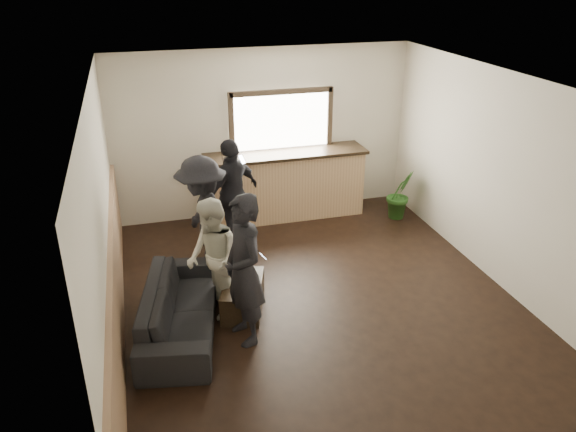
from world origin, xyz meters
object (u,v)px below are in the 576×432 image
object	(u,v)px
potted_plant	(400,194)
person_d	(233,193)
cup_b	(249,287)
person_b	(213,259)
cup_a	(234,274)
sofa	(180,308)
coffee_table	(243,296)
bar_counter	(285,181)
person_c	(203,222)
person_a	(244,271)

from	to	relation	value
potted_plant	person_d	size ratio (longest dim) A/B	0.51
cup_b	person_b	world-z (taller)	person_b
cup_a	person_b	size ratio (longest dim) A/B	0.08
sofa	potted_plant	bearing A→B (deg)	-49.10
sofa	coffee_table	size ratio (longest dim) A/B	2.42
potted_plant	bar_counter	bearing A→B (deg)	162.15
sofa	person_d	xyz separation A→B (m)	(1.03, 2.04, 0.54)
person_b	cup_a	bearing A→B (deg)	107.78
person_b	person_d	xyz separation A→B (m)	(0.58, 1.79, 0.08)
cup_a	potted_plant	xyz separation A→B (m)	(3.20, 1.85, 0.00)
person_d	person_b	bearing A→B (deg)	37.94
bar_counter	cup_a	world-z (taller)	bar_counter
person_c	person_d	size ratio (longest dim) A/B	1.07
potted_plant	person_b	world-z (taller)	person_b
person_a	person_c	size ratio (longest dim) A/B	1.00
cup_a	sofa	bearing A→B (deg)	-151.56
cup_b	coffee_table	bearing A→B (deg)	100.02
sofa	person_c	size ratio (longest dim) A/B	1.14
bar_counter	person_c	xyz separation A→B (m)	(-1.62, -1.82, 0.26)
coffee_table	person_c	bearing A→B (deg)	113.91
sofa	person_d	size ratio (longest dim) A/B	1.22
bar_counter	cup_a	bearing A→B (deg)	-118.84
sofa	person_d	world-z (taller)	person_d
sofa	person_c	xyz separation A→B (m)	(0.45, 1.02, 0.60)
coffee_table	cup_b	size ratio (longest dim) A/B	7.95
sofa	person_a	size ratio (longest dim) A/B	1.14
sofa	potted_plant	distance (m)	4.52
potted_plant	person_a	size ratio (longest dim) A/B	0.47
bar_counter	sofa	xyz separation A→B (m)	(-2.07, -2.84, -0.34)
sofa	bar_counter	bearing A→B (deg)	-25.01
potted_plant	person_a	world-z (taller)	person_a
cup_a	person_a	distance (m)	0.89
bar_counter	cup_a	xyz separation A→B (m)	(-1.35, -2.45, -0.22)
cup_a	person_a	xyz separation A→B (m)	(-0.01, -0.75, 0.47)
cup_b	person_d	distance (m)	2.06
cup_a	potted_plant	distance (m)	3.70
cup_b	person_a	distance (m)	0.63
potted_plant	person_d	world-z (taller)	person_d
cup_a	person_d	xyz separation A→B (m)	(0.31, 1.65, 0.42)
person_c	sofa	bearing A→B (deg)	-26.17
person_a	person_d	world-z (taller)	person_a
potted_plant	person_c	size ratio (longest dim) A/B	0.47
sofa	cup_b	world-z (taller)	sofa
sofa	coffee_table	distance (m)	0.84
sofa	cup_a	size ratio (longest dim) A/B	16.49
bar_counter	cup_b	size ratio (longest dim) A/B	25.34
potted_plant	cup_b	bearing A→B (deg)	-144.38
cup_b	person_b	bearing A→B (deg)	151.00
person_b	person_c	size ratio (longest dim) A/B	0.84
cup_b	potted_plant	xyz separation A→B (m)	(3.09, 2.21, -0.00)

